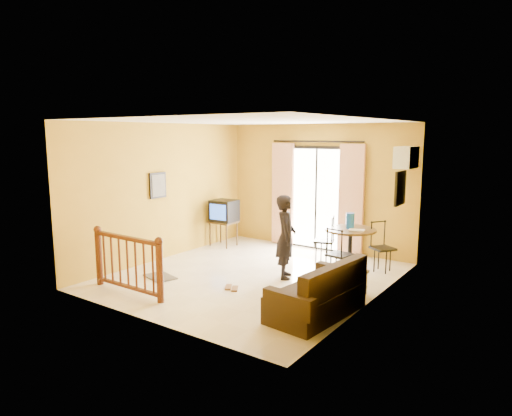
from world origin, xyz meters
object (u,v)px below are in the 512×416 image
Objects in this scene: coffee_table at (343,282)px; sofa at (319,296)px; television at (224,211)px; standing_person at (286,237)px; dining_table at (350,237)px.

sofa is (0.00, -0.83, 0.03)m from coffee_table.
television is at bearing 152.56° from sofa.
standing_person is (-1.32, 1.24, 0.46)m from sofa.
standing_person is (-0.76, -1.11, 0.12)m from dining_table.
sofa is 1.87m from standing_person.
television is 4.49m from sofa.
sofa is at bearing -76.62° from dining_table.
standing_person is (2.40, -1.22, -0.08)m from television.
television is 0.60× the size of dining_table.
sofa is (3.72, -2.46, -0.54)m from television.
coffee_table is at bearing 96.13° from sofa.
dining_table is at bearing -5.29° from television.
dining_table is at bearing 110.15° from coffee_table.
dining_table is 0.56× the size of sofa.
sofa is at bearing -163.77° from standing_person.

